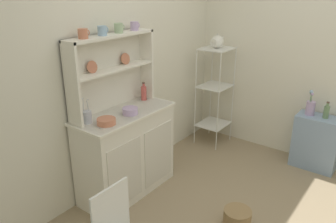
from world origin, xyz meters
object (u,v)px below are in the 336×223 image
at_px(cup_terracotta_0, 83,34).
at_px(jam_bottle, 144,93).
at_px(bowl_mixing_large, 106,121).
at_px(flower_vase, 310,107).
at_px(floor_basket, 237,218).
at_px(utensil_jar, 87,117).
at_px(porcelain_teapot, 217,42).
at_px(bakers_rack, 215,87).
at_px(side_shelf_blue, 316,142).
at_px(hutch_cabinet, 127,152).
at_px(hutch_shelf_unit, 110,67).
at_px(oil_bottle, 326,112).

bearing_deg(cup_terracotta_0, jam_bottle, -3.01).
xyz_separation_m(bowl_mixing_large, flower_vase, (1.94, -1.18, -0.18)).
relative_size(floor_basket, jam_bottle, 1.29).
distance_m(utensil_jar, porcelain_teapot, 1.95).
xyz_separation_m(floor_basket, utensil_jar, (-0.55, 1.22, 0.84)).
bearing_deg(floor_basket, flower_vase, -4.44).
distance_m(bakers_rack, side_shelf_blue, 1.35).
bearing_deg(bowl_mixing_large, side_shelf_blue, -33.75).
height_order(hutch_cabinet, jam_bottle, jam_bottle).
relative_size(hutch_cabinet, cup_terracotta_0, 10.80).
distance_m(hutch_shelf_unit, utensil_jar, 0.53).
relative_size(side_shelf_blue, porcelain_teapot, 2.52).
xyz_separation_m(floor_basket, flower_vase, (1.47, -0.11, 0.63)).
distance_m(hutch_shelf_unit, oil_bottle, 2.36).
bearing_deg(flower_vase, hutch_shelf_unit, 139.30).
relative_size(hutch_cabinet, bowl_mixing_large, 6.32).
distance_m(floor_basket, utensil_jar, 1.58).
distance_m(cup_terracotta_0, oil_bottle, 2.65).
bearing_deg(bakers_rack, jam_bottle, 170.14).
bearing_deg(bakers_rack, side_shelf_blue, -84.07).
bearing_deg(bowl_mixing_large, hutch_cabinet, 13.80).
bearing_deg(side_shelf_blue, cup_terracotta_0, 142.55).
height_order(hutch_shelf_unit, jam_bottle, hutch_shelf_unit).
height_order(hutch_shelf_unit, utensil_jar, hutch_shelf_unit).
bearing_deg(hutch_cabinet, bowl_mixing_large, -166.20).
bearing_deg(flower_vase, utensil_jar, 146.70).
bearing_deg(hutch_cabinet, bakers_rack, -4.21).
xyz_separation_m(bakers_rack, oil_bottle, (0.13, -1.31, -0.07)).
relative_size(side_shelf_blue, cup_terracotta_0, 6.49).
bearing_deg(cup_terracotta_0, bakers_rack, -7.32).
bearing_deg(floor_basket, bowl_mixing_large, 113.93).
relative_size(bakers_rack, cup_terracotta_0, 13.21).
relative_size(flower_vase, oil_bottle, 1.54).
distance_m(cup_terracotta_0, utensil_jar, 0.70).
bearing_deg(side_shelf_blue, flower_vase, 90.41).
bearing_deg(oil_bottle, side_shelf_blue, 90.00).
relative_size(floor_basket, oil_bottle, 1.29).
relative_size(hutch_cabinet, jam_bottle, 5.45).
distance_m(jam_bottle, flower_vase, 1.86).
xyz_separation_m(hutch_cabinet, jam_bottle, (0.38, 0.09, 0.50)).
height_order(bakers_rack, porcelain_teapot, porcelain_teapot).
bearing_deg(cup_terracotta_0, floor_basket, -69.17).
relative_size(jam_bottle, porcelain_teapot, 0.77).
xyz_separation_m(side_shelf_blue, bowl_mixing_large, (-1.95, 1.30, 0.58)).
bearing_deg(side_shelf_blue, hutch_cabinet, 140.18).
relative_size(cup_terracotta_0, flower_vase, 0.33).
relative_size(hutch_shelf_unit, side_shelf_blue, 1.55).
bearing_deg(floor_basket, hutch_cabinet, 98.68).
relative_size(hutch_shelf_unit, bowl_mixing_large, 5.89).
bearing_deg(porcelain_teapot, side_shelf_blue, -83.99).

